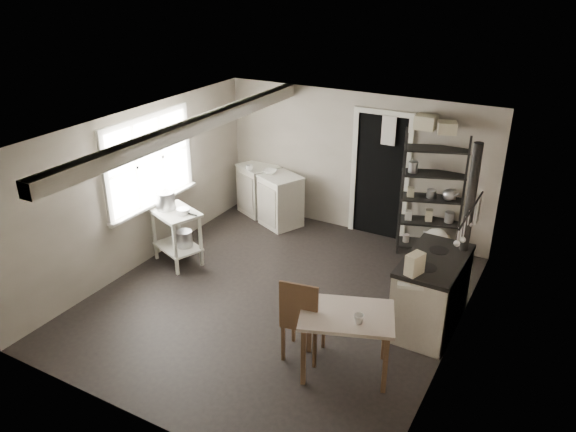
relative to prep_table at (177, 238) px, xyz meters
The scene contains 31 objects.
floor 1.84m from the prep_table, ahead, with size 5.00×5.00×0.00m, color black.
ceiling 2.62m from the prep_table, ahead, with size 5.00×5.00×0.00m, color silver.
wall_back 3.03m from the prep_table, 52.40° to the left, with size 4.50×0.02×2.30m, color #A9A090.
wall_front 3.30m from the prep_table, 56.17° to the right, with size 4.50×0.02×2.30m, color #A9A090.
wall_left 0.90m from the prep_table, 159.27° to the right, with size 0.02×5.00×2.30m, color #A9A090.
wall_right 4.11m from the prep_table, ahead, with size 0.02×5.00×2.30m, color #A9A090.
window 1.18m from the prep_table, behind, with size 0.12×1.76×1.28m, color silver, non-canonical shape.
doorway 3.26m from the prep_table, 45.69° to the left, with size 0.96×0.10×2.08m, color silver, non-canonical shape.
ceiling_beam 1.90m from the prep_table, 16.35° to the right, with size 0.18×5.00×0.18m, color silver, non-canonical shape.
wallpaper_panel 4.10m from the prep_table, ahead, with size 0.01×5.00×2.30m, color #BCAB98, non-canonical shape.
utensil_rail 4.17m from the prep_table, ahead, with size 0.06×1.20×0.44m, color #B1B1B3, non-canonical shape.
prep_table is the anchor object (origin of this frame).
stockpot 0.57m from the prep_table, behind, with size 0.28×0.28×0.30m, color #B1B1B3.
saucepan 0.48m from the prep_table, ahead, with size 0.19×0.19×0.11m, color #B1B1B3.
bucket 0.11m from the prep_table, 21.25° to the left, with size 0.24×0.24×0.26m, color #B1B1B3.
base_cabinets 2.04m from the prep_table, 79.12° to the left, with size 1.33×0.57×0.88m, color beige, non-canonical shape.
mixing_bowl 2.05m from the prep_table, 76.44° to the left, with size 0.30×0.30×0.07m, color white.
counter_cup 1.95m from the prep_table, 87.19° to the left, with size 0.12×0.12×0.10m, color white.
shelf_rack 3.82m from the prep_table, 34.35° to the left, with size 0.90×0.35×1.91m, color black, non-canonical shape.
shelf_jar 3.63m from the prep_table, 36.91° to the left, with size 0.08×0.09×0.19m, color white.
storage_box_a 3.97m from the prep_table, 36.60° to the left, with size 0.29×0.25×0.20m, color beige.
storage_box_b 4.17m from the prep_table, 32.80° to the left, with size 0.26×0.24×0.16m, color beige.
stove 3.72m from the prep_table, ahead, with size 0.66×1.19×0.94m, color beige, non-canonical shape.
stovepipe 4.17m from the prep_table, ahead, with size 0.10×0.10×1.35m, color black, non-canonical shape.
side_ledge 3.71m from the prep_table, ahead, with size 0.57×0.30×0.87m, color silver, non-canonical shape.
oats_box 3.66m from the prep_table, ahead, with size 0.13×0.21×0.32m, color beige.
work_table 3.32m from the prep_table, 18.45° to the right, with size 0.98×0.69×0.75m, color beige, non-canonical shape.
table_cup 3.54m from the prep_table, 19.08° to the right, with size 0.11×0.11×0.10m, color white.
chair 2.81m from the prep_table, 20.99° to the right, with size 0.43×0.45×1.04m, color #503622, non-canonical shape.
flour_sack 3.87m from the prep_table, 31.33° to the left, with size 0.39×0.34×0.47m, color white.
floor_crock 3.16m from the prep_table, ahead, with size 0.12×0.12×0.15m, color white.
Camera 1 is at (3.19, -5.48, 4.12)m, focal length 35.00 mm.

